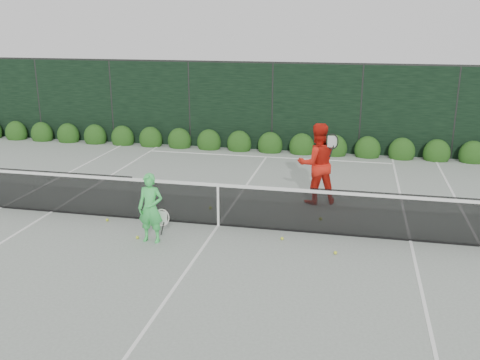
# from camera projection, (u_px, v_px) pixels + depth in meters

# --- Properties ---
(ground) EXTENTS (80.00, 80.00, 0.00)m
(ground) POSITION_uv_depth(u_px,v_px,m) (218.00, 225.00, 11.92)
(ground) COLOR gray
(ground) RESTS_ON ground
(tennis_net) EXTENTS (12.90, 0.10, 1.07)m
(tennis_net) POSITION_uv_depth(u_px,v_px,m) (217.00, 203.00, 11.77)
(tennis_net) COLOR #113422
(tennis_net) RESTS_ON ground
(player_woman) EXTENTS (0.62, 0.35, 1.45)m
(player_woman) POSITION_uv_depth(u_px,v_px,m) (151.00, 208.00, 10.87)
(player_woman) COLOR #3FD95D
(player_woman) RESTS_ON ground
(player_man) EXTENTS (1.19, 1.06, 2.02)m
(player_man) POSITION_uv_depth(u_px,v_px,m) (317.00, 164.00, 13.15)
(player_man) COLOR red
(player_man) RESTS_ON ground
(court_lines) EXTENTS (11.03, 23.83, 0.01)m
(court_lines) POSITION_uv_depth(u_px,v_px,m) (218.00, 225.00, 11.92)
(court_lines) COLOR white
(court_lines) RESTS_ON ground
(windscreen_fence) EXTENTS (32.00, 21.07, 3.06)m
(windscreen_fence) POSITION_uv_depth(u_px,v_px,m) (177.00, 199.00, 8.95)
(windscreen_fence) COLOR black
(windscreen_fence) RESTS_ON ground
(hedge_row) EXTENTS (31.66, 0.65, 0.94)m
(hedge_row) POSITION_uv_depth(u_px,v_px,m) (270.00, 145.00, 18.54)
(hedge_row) COLOR #193A0F
(hedge_row) RESTS_ON ground
(tennis_balls) EXTENTS (5.23, 2.18, 0.07)m
(tennis_balls) POSITION_uv_depth(u_px,v_px,m) (230.00, 228.00, 11.68)
(tennis_balls) COLOR #CDDC30
(tennis_balls) RESTS_ON ground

